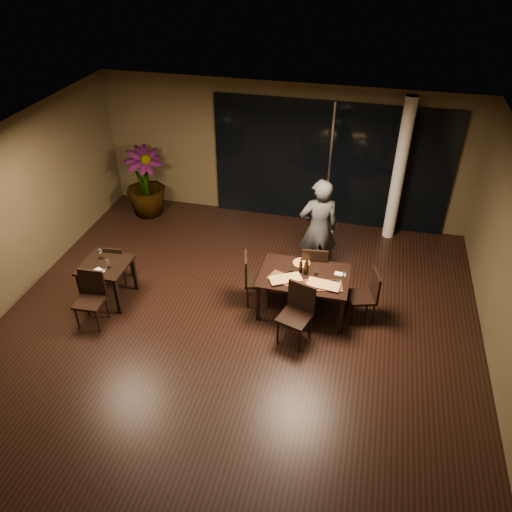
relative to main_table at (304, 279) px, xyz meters
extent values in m
plane|color=black|center=(-1.00, -0.80, -0.68)|extent=(8.00, 8.00, 0.00)
cube|color=#4C4228|center=(-1.00, 3.25, 0.82)|extent=(8.00, 0.10, 3.00)
cube|color=silver|center=(-1.00, -0.80, 2.34)|extent=(8.00, 8.00, 0.04)
cube|color=black|center=(0.00, 3.16, 0.67)|extent=(5.00, 0.06, 2.70)
cylinder|color=white|center=(1.40, 2.85, 0.82)|extent=(0.24, 0.24, 3.00)
cube|color=black|center=(0.00, 0.00, 0.05)|extent=(1.50, 1.00, 0.04)
cube|color=black|center=(-0.69, -0.44, -0.32)|extent=(0.06, 0.06, 0.71)
cube|color=black|center=(0.69, -0.44, -0.32)|extent=(0.06, 0.06, 0.71)
cube|color=black|center=(-0.69, 0.44, -0.32)|extent=(0.06, 0.06, 0.71)
cube|color=black|center=(0.69, 0.44, -0.32)|extent=(0.06, 0.06, 0.71)
cube|color=black|center=(-3.40, -0.50, 0.05)|extent=(0.80, 0.80, 0.04)
cube|color=black|center=(-3.74, -0.84, -0.32)|extent=(0.06, 0.06, 0.71)
cube|color=black|center=(-3.06, -0.84, -0.32)|extent=(0.06, 0.06, 0.71)
cube|color=black|center=(-3.74, -0.16, -0.32)|extent=(0.06, 0.06, 0.71)
cube|color=black|center=(-3.06, -0.16, -0.32)|extent=(0.06, 0.06, 0.71)
cube|color=black|center=(0.08, 0.64, -0.21)|extent=(0.50, 0.50, 0.05)
cylinder|color=black|center=(0.24, 0.85, -0.44)|extent=(0.04, 0.04, 0.46)
cylinder|color=black|center=(-0.12, 0.80, -0.44)|extent=(0.04, 0.04, 0.46)
cylinder|color=black|center=(0.29, 0.48, -0.44)|extent=(0.04, 0.04, 0.46)
cylinder|color=black|center=(-0.08, 0.43, -0.44)|extent=(0.04, 0.04, 0.46)
cube|color=black|center=(0.10, 0.44, 0.05)|extent=(0.45, 0.09, 0.51)
cube|color=black|center=(-0.01, -0.79, -0.19)|extent=(0.59, 0.59, 0.05)
cylinder|color=black|center=(-0.25, -0.92, -0.43)|extent=(0.04, 0.04, 0.48)
cylinder|color=black|center=(0.11, -1.03, -0.43)|extent=(0.04, 0.04, 0.48)
cylinder|color=black|center=(-0.14, -0.55, -0.43)|extent=(0.04, 0.04, 0.48)
cylinder|color=black|center=(0.23, -0.66, -0.43)|extent=(0.04, 0.04, 0.48)
cube|color=black|center=(0.05, -0.59, 0.07)|extent=(0.46, 0.18, 0.54)
cube|color=black|center=(-0.81, 0.05, -0.22)|extent=(0.55, 0.55, 0.05)
cylinder|color=black|center=(-0.59, -0.08, -0.45)|extent=(0.04, 0.04, 0.46)
cylinder|color=black|center=(-0.69, 0.27, -0.45)|extent=(0.04, 0.04, 0.46)
cylinder|color=black|center=(-0.94, -0.17, -0.45)|extent=(0.04, 0.04, 0.46)
cylinder|color=black|center=(-1.04, 0.18, -0.45)|extent=(0.04, 0.04, 0.46)
cube|color=black|center=(-1.01, 0.00, 0.04)|extent=(0.16, 0.44, 0.51)
cube|color=black|center=(0.98, 0.03, -0.24)|extent=(0.54, 0.54, 0.05)
cylinder|color=black|center=(0.77, 0.15, -0.46)|extent=(0.04, 0.04, 0.44)
cylinder|color=black|center=(0.87, -0.19, -0.46)|extent=(0.04, 0.04, 0.44)
cylinder|color=black|center=(1.10, 0.25, -0.46)|extent=(0.04, 0.04, 0.44)
cylinder|color=black|center=(1.20, -0.08, -0.46)|extent=(0.04, 0.04, 0.44)
cube|color=black|center=(1.17, 0.09, 0.01)|extent=(0.16, 0.42, 0.49)
cube|color=black|center=(-3.46, 0.02, -0.28)|extent=(0.42, 0.42, 0.04)
cylinder|color=black|center=(-3.32, 0.19, -0.48)|extent=(0.03, 0.03, 0.40)
cylinder|color=black|center=(-3.64, 0.16, -0.48)|extent=(0.03, 0.03, 0.40)
cylinder|color=black|center=(-3.29, -0.13, -0.48)|extent=(0.03, 0.03, 0.40)
cylinder|color=black|center=(-3.61, -0.16, -0.48)|extent=(0.03, 0.03, 0.40)
cube|color=black|center=(-3.45, -0.16, -0.06)|extent=(0.39, 0.07, 0.44)
cube|color=black|center=(-3.37, -1.18, -0.22)|extent=(0.47, 0.47, 0.05)
cylinder|color=black|center=(-3.54, -1.37, -0.45)|extent=(0.04, 0.04, 0.46)
cylinder|color=black|center=(-3.18, -1.35, -0.45)|extent=(0.04, 0.04, 0.46)
cylinder|color=black|center=(-3.56, -1.01, -0.45)|extent=(0.04, 0.04, 0.46)
cylinder|color=black|center=(-3.20, -0.99, -0.45)|extent=(0.04, 0.04, 0.46)
cube|color=black|center=(-3.38, -0.98, 0.03)|extent=(0.45, 0.06, 0.51)
imported|color=#2A2C2E|center=(0.06, 1.12, 0.32)|extent=(0.78, 0.64, 1.98)
imported|color=#1C531B|center=(-3.99, 2.52, 0.10)|extent=(1.20, 1.20, 1.56)
cube|color=#4A2E17|center=(-0.28, -0.21, 0.08)|extent=(0.64, 0.46, 0.01)
cube|color=#482617|center=(0.35, -0.22, 0.08)|extent=(0.66, 0.42, 0.01)
cylinder|color=red|center=(-0.10, 0.32, 0.08)|extent=(0.28, 0.28, 0.01)
cylinder|color=white|center=(-0.24, 0.05, 0.11)|extent=(0.07, 0.07, 0.08)
cylinder|color=white|center=(0.18, 0.07, 0.12)|extent=(0.07, 0.07, 0.08)
cube|color=white|center=(0.50, -0.09, 0.08)|extent=(0.20, 0.13, 0.01)
cube|color=white|center=(0.58, 0.16, 0.08)|extent=(0.19, 0.11, 0.01)
cube|color=white|center=(-3.39, -0.71, 0.08)|extent=(0.21, 0.17, 0.01)
camera|label=1|loc=(0.79, -6.67, 5.08)|focal=35.00mm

